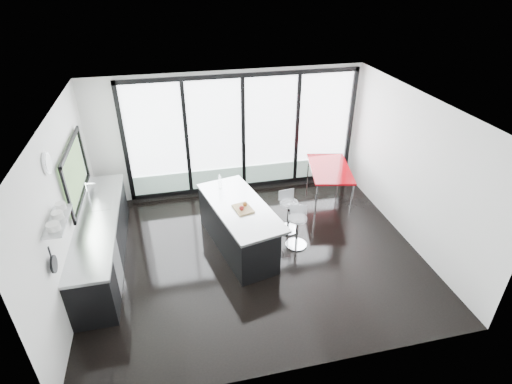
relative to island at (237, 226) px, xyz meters
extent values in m
cube|color=black|center=(0.27, -0.31, -0.45)|extent=(6.00, 5.00, 0.00)
cube|color=white|center=(0.27, -0.31, 2.35)|extent=(6.00, 5.00, 0.00)
cube|color=silver|center=(0.27, 2.19, 0.95)|extent=(6.00, 0.00, 2.80)
cube|color=white|center=(0.57, 2.16, 0.95)|extent=(5.00, 0.02, 2.50)
cube|color=gray|center=(0.57, 2.12, -0.08)|extent=(5.00, 0.02, 0.44)
cube|color=black|center=(-0.68, 2.12, 0.95)|extent=(0.08, 0.04, 2.50)
cube|color=black|center=(0.57, 2.12, 0.95)|extent=(0.08, 0.04, 2.50)
cube|color=black|center=(1.82, 2.12, 0.95)|extent=(0.08, 0.04, 2.50)
cube|color=silver|center=(0.27, -2.81, 0.95)|extent=(6.00, 0.00, 2.80)
cube|color=silver|center=(-2.73, -0.31, 0.95)|extent=(0.00, 5.00, 2.80)
cube|color=#4C6C3E|center=(-2.70, 0.59, 1.15)|extent=(0.02, 1.60, 0.90)
cube|color=#AAADAF|center=(-2.60, -1.16, 1.30)|extent=(0.25, 0.80, 0.03)
cylinder|color=white|center=(-2.70, -0.61, 1.90)|extent=(0.04, 0.30, 0.30)
cylinder|color=black|center=(-2.67, -1.56, 0.90)|extent=(0.03, 0.24, 0.24)
cube|color=silver|center=(3.27, -0.31, 0.95)|extent=(0.00, 5.00, 2.80)
cube|color=black|center=(-2.41, 0.09, -0.02)|extent=(0.65, 3.20, 0.87)
cube|color=#AAADAF|center=(-2.41, 0.09, 0.44)|extent=(0.69, 3.24, 0.05)
cube|color=#AAADAF|center=(-2.41, 0.59, 0.44)|extent=(0.45, 0.48, 0.06)
cylinder|color=silver|center=(-2.56, 0.59, 0.69)|extent=(0.02, 0.02, 0.44)
cube|color=#AAADAF|center=(-2.09, -0.66, -0.03)|extent=(0.03, 0.60, 0.80)
cube|color=black|center=(-0.01, 0.00, -0.03)|extent=(1.18, 2.24, 0.84)
cube|color=#AAADAF|center=(0.07, 0.02, 0.41)|extent=(1.38, 2.34, 0.05)
cube|color=tan|center=(0.10, -0.13, 0.45)|extent=(0.37, 0.44, 0.03)
sphere|color=maroon|center=(0.07, -0.18, 0.51)|extent=(0.10, 0.10, 0.09)
sphere|color=brown|center=(0.15, -0.07, 0.51)|extent=(0.10, 0.10, 0.08)
cylinder|color=silver|center=(-0.18, 0.70, 0.57)|extent=(0.08, 0.08, 0.27)
cylinder|color=silver|center=(1.10, -0.24, -0.13)|extent=(0.53, 0.53, 0.64)
cylinder|color=silver|center=(1.10, 0.28, -0.12)|extent=(0.47, 0.47, 0.67)
cube|color=maroon|center=(2.33, 1.25, -0.06)|extent=(1.14, 1.63, 0.79)
camera|label=1|loc=(-1.01, -6.02, 4.30)|focal=28.00mm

